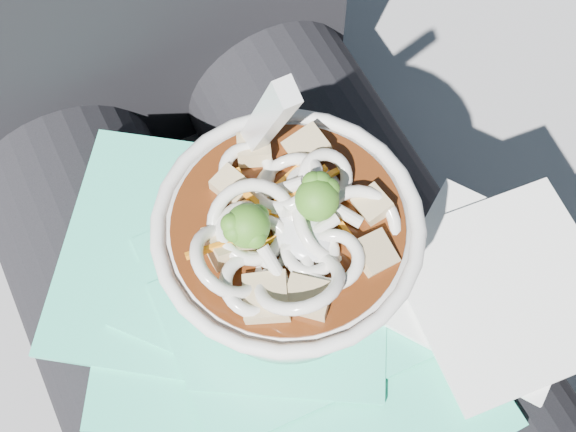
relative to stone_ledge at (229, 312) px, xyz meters
name	(u,v)px	position (x,y,z in m)	size (l,w,h in m)	color
stone_ledge	(229,312)	(0.00, 0.00, 0.00)	(1.00, 0.50, 0.42)	slate
lap	(287,354)	(0.00, -0.15, 0.28)	(0.34, 0.48, 0.15)	black
person_body	(233,236)	(0.00, -0.06, 0.32)	(0.34, 0.94, 0.97)	black
plastic_bag	(257,308)	(-0.01, -0.14, 0.37)	(0.27, 0.33, 0.01)	#31CFA5
napkins	(499,288)	(0.13, -0.20, 0.38)	(0.16, 0.16, 0.01)	white
udon_bowl	(288,247)	(0.01, -0.13, 0.43)	(0.17, 0.17, 0.21)	silver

